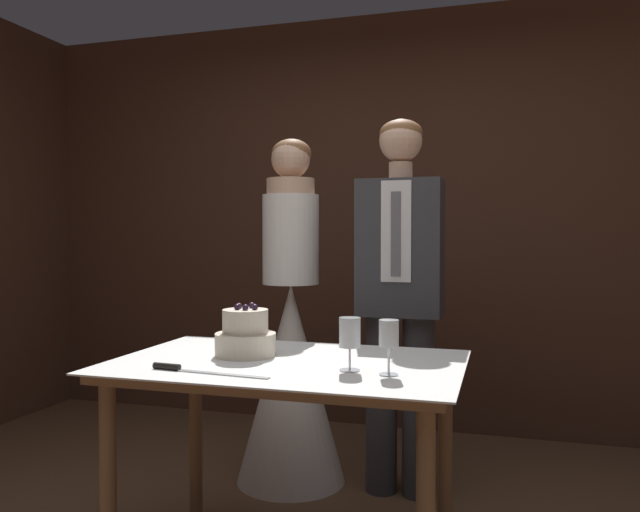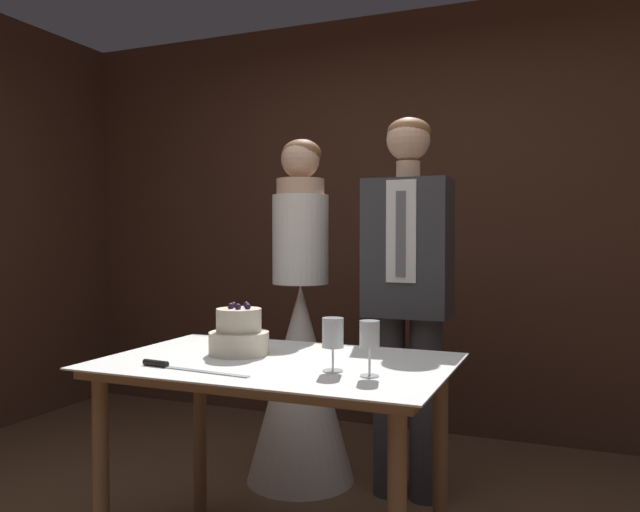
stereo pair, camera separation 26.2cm
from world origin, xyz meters
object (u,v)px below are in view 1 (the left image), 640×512
Objects in this scene: wine_glass_middle at (350,335)px; groom at (400,287)px; tiered_cake at (245,335)px; wine_glass_near at (389,335)px; cake_table at (288,388)px; bride at (291,357)px; cake_knife at (187,369)px.

wine_glass_middle is 0.10× the size of groom.
wine_glass_near is (0.57, -0.17, 0.05)m from tiered_cake.
cake_table is 6.95× the size of wine_glass_near.
tiered_cake reaches higher than cake_table.
wine_glass_middle is at bearing -60.23° from bride.
wine_glass_near is 1.19m from bride.
groom is at bearing 68.60° from cake_knife.
cake_table is at bearing 162.30° from wine_glass_near.
cake_table is at bearing -108.36° from groom.
bride reaches higher than wine_glass_near.
wine_glass_middle is 0.10× the size of bride.
wine_glass_near is 0.96m from groom.
bride is at bearing 119.77° from wine_glass_middle.
wine_glass_near reaches higher than cake_table.
cake_table is at bearing 158.95° from wine_glass_middle.
cake_knife is at bearing -134.88° from cake_table.
groom is (0.27, 0.82, 0.31)m from cake_table.
bride is at bearing 124.95° from wine_glass_near.
groom reaches higher than tiered_cake.
wine_glass_middle is at bearing 22.33° from cake_knife.
cake_knife is 1.22m from groom.
cake_table is at bearing 49.89° from cake_knife.
wine_glass_middle is (-0.14, 0.03, -0.01)m from wine_glass_near.
wine_glass_middle is 1.10m from bride.
bride is at bearing 108.35° from cake_table.
cake_table is at bearing -71.65° from bride.
tiered_cake is at bearing 161.46° from wine_glass_middle.
tiered_cake reaches higher than cake_knife.
cake_table is 2.89× the size of cake_knife.
wine_glass_near is (0.65, 0.14, 0.12)m from cake_knife.
tiered_cake is 0.13× the size of bride.
bride is (-0.53, 0.92, -0.27)m from wine_glass_middle.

